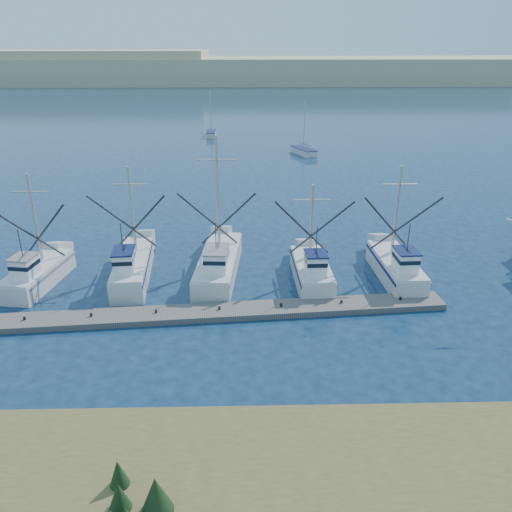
# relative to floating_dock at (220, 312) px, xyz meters

# --- Properties ---
(ground) EXTENTS (500.00, 500.00, 0.00)m
(ground) POSITION_rel_floating_dock_xyz_m (5.68, -5.80, -0.20)
(ground) COLOR #0D1F3B
(ground) RESTS_ON ground
(floating_dock) EXTENTS (29.66, 4.44, 0.39)m
(floating_dock) POSITION_rel_floating_dock_xyz_m (0.00, 0.00, 0.00)
(floating_dock) COLOR #67625C
(floating_dock) RESTS_ON ground
(dune_ridge) EXTENTS (360.00, 60.00, 10.00)m
(dune_ridge) POSITION_rel_floating_dock_xyz_m (5.68, 204.20, 4.80)
(dune_ridge) COLOR tan
(dune_ridge) RESTS_ON ground
(trawler_fleet) EXTENTS (28.87, 9.83, 10.05)m
(trawler_fleet) POSITION_rel_floating_dock_xyz_m (-0.12, 5.08, 0.77)
(trawler_fleet) COLOR silver
(trawler_fleet) RESTS_ON ground
(sailboat_near) EXTENTS (3.72, 5.73, 8.10)m
(sailboat_near) POSITION_rel_floating_dock_xyz_m (10.95, 49.54, 0.30)
(sailboat_near) COLOR silver
(sailboat_near) RESTS_ON ground
(sailboat_far) EXTENTS (1.66, 4.77, 8.10)m
(sailboat_far) POSITION_rel_floating_dock_xyz_m (-4.38, 65.83, 0.31)
(sailboat_far) COLOR silver
(sailboat_far) RESTS_ON ground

